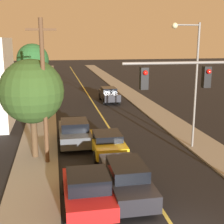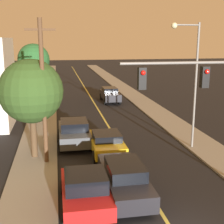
% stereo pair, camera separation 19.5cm
% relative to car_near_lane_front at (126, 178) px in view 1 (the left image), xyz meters
% --- Properties ---
extents(road_surface, '(8.36, 80.00, 0.01)m').
position_rel_car_near_lane_front_xyz_m(road_surface, '(1.17, 32.11, -0.81)').
color(road_surface, black).
rests_on(road_surface, ground).
extents(sidewalk_left, '(2.50, 80.00, 0.12)m').
position_rel_car_near_lane_front_xyz_m(sidewalk_left, '(-4.26, 32.11, -0.76)').
color(sidewalk_left, gray).
rests_on(sidewalk_left, ground).
extents(sidewalk_right, '(2.50, 80.00, 0.12)m').
position_rel_car_near_lane_front_xyz_m(sidewalk_right, '(6.60, 32.11, -0.76)').
color(sidewalk_right, gray).
rests_on(sidewalk_right, ground).
extents(car_near_lane_front, '(1.89, 5.03, 1.59)m').
position_rel_car_near_lane_front_xyz_m(car_near_lane_front, '(0.00, 0.00, 0.00)').
color(car_near_lane_front, black).
rests_on(car_near_lane_front, ground).
extents(car_near_lane_second, '(1.98, 4.17, 1.44)m').
position_rel_car_near_lane_front_xyz_m(car_near_lane_second, '(0.00, 5.16, -0.04)').
color(car_near_lane_second, gold).
rests_on(car_near_lane_second, ground).
extents(car_outer_lane_front, '(2.08, 4.02, 1.56)m').
position_rel_car_near_lane_front_xyz_m(car_outer_lane_front, '(-1.84, -0.75, -0.04)').
color(car_outer_lane_front, red).
rests_on(car_outer_lane_front, ground).
extents(car_outer_lane_second, '(2.11, 4.54, 1.70)m').
position_rel_car_near_lane_front_xyz_m(car_outer_lane_second, '(-1.84, 7.44, 0.05)').
color(car_outer_lane_second, '#474C51').
rests_on(car_outer_lane_second, ground).
extents(car_far_oncoming, '(1.90, 4.70, 1.61)m').
position_rel_car_near_lane_front_xyz_m(car_far_oncoming, '(3.05, 21.66, 0.03)').
color(car_far_oncoming, black).
rests_on(car_far_oncoming, ground).
extents(traffic_signal_mast, '(6.18, 0.42, 6.15)m').
position_rel_car_near_lane_front_xyz_m(traffic_signal_mast, '(3.72, -0.59, 3.76)').
color(traffic_signal_mast, slate).
rests_on(traffic_signal_mast, ground).
extents(streetlamp_right, '(1.83, 0.36, 7.84)m').
position_rel_car_near_lane_front_xyz_m(streetlamp_right, '(5.31, 5.31, 4.26)').
color(streetlamp_right, slate).
rests_on(streetlamp_right, ground).
extents(utility_pole_left, '(1.60, 0.24, 7.95)m').
position_rel_car_near_lane_front_xyz_m(utility_pole_left, '(-3.61, 4.36, 3.44)').
color(utility_pole_left, '#513823').
rests_on(utility_pole_left, ground).
extents(tree_left_near, '(3.69, 3.69, 5.80)m').
position_rel_car_near_lane_front_xyz_m(tree_left_near, '(-4.33, 5.30, 3.23)').
color(tree_left_near, '#4C3823').
rests_on(tree_left_near, ground).
extents(tree_left_far, '(3.19, 3.19, 6.45)m').
position_rel_car_near_lane_front_xyz_m(tree_left_far, '(-5.07, 19.88, 4.11)').
color(tree_left_far, '#3D2B1C').
rests_on(tree_left_far, ground).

